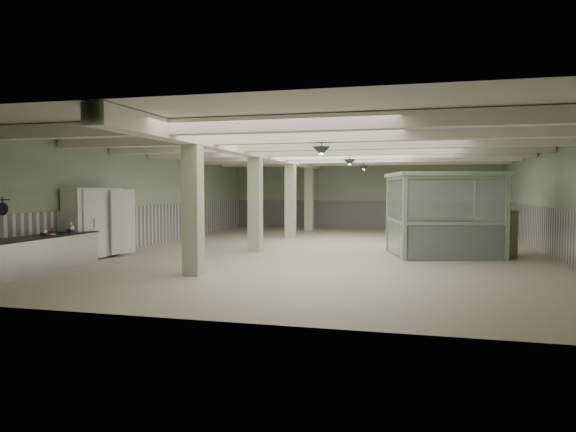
% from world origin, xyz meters
% --- Properties ---
extents(floor, '(20.00, 20.00, 0.00)m').
position_xyz_m(floor, '(0.00, 0.00, 0.00)').
color(floor, beige).
rests_on(floor, ground).
extents(ceiling, '(14.00, 20.00, 0.02)m').
position_xyz_m(ceiling, '(0.00, 0.00, 3.60)').
color(ceiling, beige).
rests_on(ceiling, wall_back).
extents(wall_back, '(14.00, 0.02, 3.60)m').
position_xyz_m(wall_back, '(0.00, 10.00, 1.80)').
color(wall_back, '#AAC19A').
rests_on(wall_back, floor).
extents(wall_front, '(14.00, 0.02, 3.60)m').
position_xyz_m(wall_front, '(0.00, -10.00, 1.80)').
color(wall_front, '#AAC19A').
rests_on(wall_front, floor).
extents(wall_left, '(0.02, 20.00, 3.60)m').
position_xyz_m(wall_left, '(-7.00, 0.00, 1.80)').
color(wall_left, '#AAC19A').
rests_on(wall_left, floor).
extents(wall_right, '(0.02, 20.00, 3.60)m').
position_xyz_m(wall_right, '(7.00, 0.00, 1.80)').
color(wall_right, '#AAC19A').
rests_on(wall_right, floor).
extents(wainscot_left, '(0.05, 19.90, 1.50)m').
position_xyz_m(wainscot_left, '(-6.97, 0.00, 0.75)').
color(wainscot_left, silver).
rests_on(wainscot_left, floor).
extents(wainscot_right, '(0.05, 19.90, 1.50)m').
position_xyz_m(wainscot_right, '(6.97, 0.00, 0.75)').
color(wainscot_right, silver).
rests_on(wainscot_right, floor).
extents(wainscot_back, '(13.90, 0.05, 1.50)m').
position_xyz_m(wainscot_back, '(0.00, 9.97, 0.75)').
color(wainscot_back, silver).
rests_on(wainscot_back, floor).
extents(girder, '(0.45, 19.90, 0.40)m').
position_xyz_m(girder, '(-2.50, 0.00, 3.38)').
color(girder, white).
rests_on(girder, ceiling).
extents(beam_a, '(13.90, 0.35, 0.32)m').
position_xyz_m(beam_a, '(0.00, -7.50, 3.42)').
color(beam_a, white).
rests_on(beam_a, ceiling).
extents(beam_b, '(13.90, 0.35, 0.32)m').
position_xyz_m(beam_b, '(0.00, -5.00, 3.42)').
color(beam_b, white).
rests_on(beam_b, ceiling).
extents(beam_c, '(13.90, 0.35, 0.32)m').
position_xyz_m(beam_c, '(0.00, -2.50, 3.42)').
color(beam_c, white).
rests_on(beam_c, ceiling).
extents(beam_d, '(13.90, 0.35, 0.32)m').
position_xyz_m(beam_d, '(0.00, 0.00, 3.42)').
color(beam_d, white).
rests_on(beam_d, ceiling).
extents(beam_e, '(13.90, 0.35, 0.32)m').
position_xyz_m(beam_e, '(0.00, 2.50, 3.42)').
color(beam_e, white).
rests_on(beam_e, ceiling).
extents(beam_f, '(13.90, 0.35, 0.32)m').
position_xyz_m(beam_f, '(0.00, 5.00, 3.42)').
color(beam_f, white).
rests_on(beam_f, ceiling).
extents(beam_g, '(13.90, 0.35, 0.32)m').
position_xyz_m(beam_g, '(0.00, 7.50, 3.42)').
color(beam_g, white).
rests_on(beam_g, ceiling).
extents(column_a, '(0.42, 0.42, 3.60)m').
position_xyz_m(column_a, '(-2.50, -6.00, 1.80)').
color(column_a, beige).
rests_on(column_a, floor).
extents(column_b, '(0.42, 0.42, 3.60)m').
position_xyz_m(column_b, '(-2.50, -1.00, 1.80)').
color(column_b, beige).
rests_on(column_b, floor).
extents(column_c, '(0.42, 0.42, 3.60)m').
position_xyz_m(column_c, '(-2.50, 4.00, 1.80)').
color(column_c, beige).
rests_on(column_c, floor).
extents(column_d, '(0.42, 0.42, 3.60)m').
position_xyz_m(column_d, '(-2.50, 8.00, 1.80)').
color(column_d, beige).
rests_on(column_d, floor).
extents(pendant_front, '(0.44, 0.44, 0.22)m').
position_xyz_m(pendant_front, '(0.50, -5.00, 3.05)').
color(pendant_front, '#29362B').
rests_on(pendant_front, ceiling).
extents(pendant_mid, '(0.44, 0.44, 0.22)m').
position_xyz_m(pendant_mid, '(0.50, 0.50, 3.05)').
color(pendant_mid, '#29362B').
rests_on(pendant_mid, ceiling).
extents(pendant_back, '(0.44, 0.44, 0.22)m').
position_xyz_m(pendant_back, '(0.50, 5.50, 3.05)').
color(pendant_back, '#29362B').
rests_on(pendant_back, ceiling).
extents(prep_counter, '(0.85, 4.89, 0.91)m').
position_xyz_m(prep_counter, '(-6.54, -7.00, 0.46)').
color(prep_counter, silver).
rests_on(prep_counter, floor).
extents(pitcher_near, '(0.21, 0.24, 0.27)m').
position_xyz_m(pitcher_near, '(-6.46, -6.39, 1.03)').
color(pitcher_near, silver).
rests_on(pitcher_near, prep_counter).
extents(pitcher_far, '(0.27, 0.29, 0.31)m').
position_xyz_m(pitcher_far, '(-6.48, -5.31, 1.05)').
color(pitcher_far, silver).
rests_on(pitcher_far, prep_counter).
extents(veg_colander, '(0.50, 0.50, 0.19)m').
position_xyz_m(veg_colander, '(-6.47, -6.22, 0.99)').
color(veg_colander, '#404145').
rests_on(veg_colander, prep_counter).
extents(skillet_far, '(0.04, 0.31, 0.31)m').
position_xyz_m(skillet_far, '(-6.88, -7.27, 1.63)').
color(skillet_far, black).
rests_on(skillet_far, hook_rail).
extents(walkin_cooler, '(0.91, 2.29, 2.10)m').
position_xyz_m(walkin_cooler, '(-6.62, -4.00, 1.05)').
color(walkin_cooler, white).
rests_on(walkin_cooler, floor).
extents(guard_booth, '(3.82, 3.46, 2.63)m').
position_xyz_m(guard_booth, '(3.63, -0.59, 1.77)').
color(guard_booth, '#92A887').
rests_on(guard_booth, floor).
extents(filing_cabinet, '(0.56, 0.73, 1.44)m').
position_xyz_m(filing_cabinet, '(5.59, -0.65, 0.72)').
color(filing_cabinet, '#636453').
rests_on(filing_cabinet, floor).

